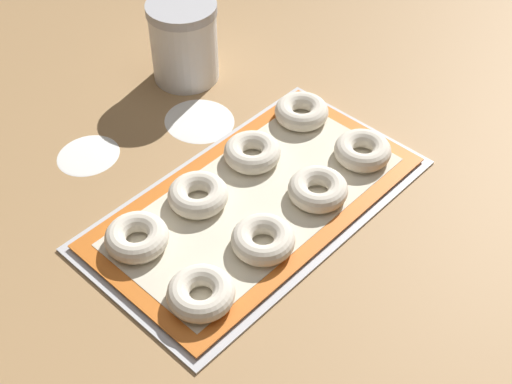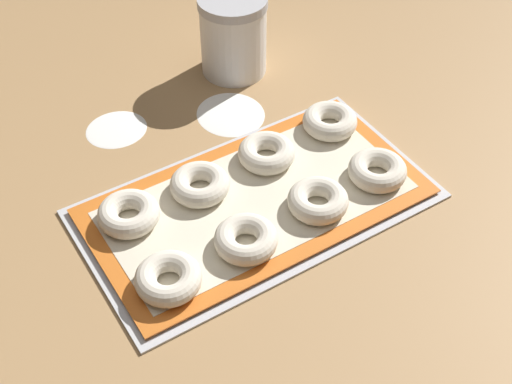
{
  "view_description": "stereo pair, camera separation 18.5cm",
  "coord_description": "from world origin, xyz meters",
  "px_view_note": "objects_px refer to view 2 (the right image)",
  "views": [
    {
      "loc": [
        -0.53,
        -0.5,
        0.76
      ],
      "look_at": [
        -0.01,
        0.0,
        0.03
      ],
      "focal_mm": 50.0,
      "sensor_mm": 36.0,
      "label": 1
    },
    {
      "loc": [
        -0.39,
        -0.61,
        0.76
      ],
      "look_at": [
        -0.01,
        0.0,
        0.03
      ],
      "focal_mm": 50.0,
      "sensor_mm": 36.0,
      "label": 2
    }
  ],
  "objects_px": {
    "bagel_back_far_left": "(129,214)",
    "flour_canister": "(233,35)",
    "bagel_front_far_left": "(168,278)",
    "bagel_back_far_right": "(330,121)",
    "bagel_front_far_right": "(377,170)",
    "bagel_front_mid_left": "(246,239)",
    "bagel_back_mid_left": "(200,184)",
    "bagel_back_mid_right": "(266,153)",
    "baking_tray": "(256,202)",
    "bagel_front_mid_right": "(318,200)"
  },
  "relations": [
    {
      "from": "bagel_back_far_left",
      "to": "flour_canister",
      "type": "height_order",
      "value": "flour_canister"
    },
    {
      "from": "bagel_front_far_left",
      "to": "bagel_back_far_right",
      "type": "xyz_separation_m",
      "value": [
        0.37,
        0.15,
        0.0
      ]
    },
    {
      "from": "bagel_front_far_right",
      "to": "bagel_back_far_right",
      "type": "relative_size",
      "value": 1.0
    },
    {
      "from": "bagel_front_far_left",
      "to": "flour_canister",
      "type": "distance_m",
      "value": 0.5
    },
    {
      "from": "bagel_front_mid_left",
      "to": "flour_canister",
      "type": "distance_m",
      "value": 0.43
    },
    {
      "from": "bagel_front_far_right",
      "to": "bagel_back_mid_left",
      "type": "xyz_separation_m",
      "value": [
        -0.24,
        0.11,
        0.0
      ]
    },
    {
      "from": "bagel_front_far_left",
      "to": "flour_canister",
      "type": "height_order",
      "value": "flour_canister"
    },
    {
      "from": "bagel_front_far_left",
      "to": "bagel_back_far_left",
      "type": "relative_size",
      "value": 1.0
    },
    {
      "from": "bagel_back_far_left",
      "to": "bagel_back_mid_left",
      "type": "height_order",
      "value": "same"
    },
    {
      "from": "bagel_front_far_left",
      "to": "bagel_back_far_left",
      "type": "bearing_deg",
      "value": 87.78
    },
    {
      "from": "bagel_front_far_left",
      "to": "bagel_front_far_right",
      "type": "height_order",
      "value": "same"
    },
    {
      "from": "bagel_back_mid_right",
      "to": "bagel_back_far_left",
      "type": "bearing_deg",
      "value": -178.91
    },
    {
      "from": "bagel_back_mid_left",
      "to": "bagel_front_far_left",
      "type": "bearing_deg",
      "value": -132.28
    },
    {
      "from": "bagel_front_far_right",
      "to": "bagel_back_mid_left",
      "type": "distance_m",
      "value": 0.27
    },
    {
      "from": "bagel_front_mid_left",
      "to": "bagel_back_mid_right",
      "type": "bearing_deg",
      "value": 48.22
    },
    {
      "from": "bagel_front_far_right",
      "to": "bagel_back_far_left",
      "type": "distance_m",
      "value": 0.37
    },
    {
      "from": "bagel_front_mid_left",
      "to": "bagel_back_mid_right",
      "type": "relative_size",
      "value": 1.0
    },
    {
      "from": "bagel_back_far_left",
      "to": "flour_canister",
      "type": "xyz_separation_m",
      "value": [
        0.32,
        0.25,
        0.05
      ]
    },
    {
      "from": "baking_tray",
      "to": "bagel_back_mid_right",
      "type": "bearing_deg",
      "value": 47.1
    },
    {
      "from": "bagel_front_mid_left",
      "to": "flour_canister",
      "type": "bearing_deg",
      "value": 61.3
    },
    {
      "from": "bagel_front_mid_left",
      "to": "bagel_back_far_left",
      "type": "xyz_separation_m",
      "value": [
        -0.11,
        0.13,
        0.0
      ]
    },
    {
      "from": "baking_tray",
      "to": "bagel_front_far_left",
      "type": "relative_size",
      "value": 5.77
    },
    {
      "from": "baking_tray",
      "to": "bagel_back_mid_right",
      "type": "xyz_separation_m",
      "value": [
        0.06,
        0.06,
        0.02
      ]
    },
    {
      "from": "bagel_front_far_left",
      "to": "bagel_back_far_right",
      "type": "distance_m",
      "value": 0.39
    },
    {
      "from": "bagel_back_far_left",
      "to": "bagel_front_mid_left",
      "type": "bearing_deg",
      "value": -48.07
    },
    {
      "from": "bagel_back_far_right",
      "to": "bagel_front_far_right",
      "type": "bearing_deg",
      "value": -93.52
    },
    {
      "from": "flour_canister",
      "to": "bagel_front_mid_left",
      "type": "bearing_deg",
      "value": -118.7
    },
    {
      "from": "bagel_back_far_left",
      "to": "flour_canister",
      "type": "relative_size",
      "value": 0.61
    },
    {
      "from": "bagel_front_far_left",
      "to": "flour_canister",
      "type": "bearing_deg",
      "value": 49.41
    },
    {
      "from": "bagel_back_far_right",
      "to": "flour_canister",
      "type": "bearing_deg",
      "value": 99.39
    },
    {
      "from": "bagel_back_far_right",
      "to": "bagel_front_far_left",
      "type": "bearing_deg",
      "value": -158.24
    },
    {
      "from": "bagel_front_far_left",
      "to": "bagel_front_far_right",
      "type": "distance_m",
      "value": 0.36
    },
    {
      "from": "bagel_back_mid_right",
      "to": "bagel_back_far_right",
      "type": "relative_size",
      "value": 1.0
    },
    {
      "from": "baking_tray",
      "to": "bagel_front_far_right",
      "type": "distance_m",
      "value": 0.19
    },
    {
      "from": "bagel_front_mid_right",
      "to": "bagel_back_mid_right",
      "type": "relative_size",
      "value": 1.0
    },
    {
      "from": "bagel_front_mid_left",
      "to": "bagel_back_mid_left",
      "type": "bearing_deg",
      "value": 90.78
    },
    {
      "from": "bagel_back_far_right",
      "to": "flour_canister",
      "type": "relative_size",
      "value": 0.61
    },
    {
      "from": "bagel_back_mid_left",
      "to": "flour_canister",
      "type": "relative_size",
      "value": 0.61
    },
    {
      "from": "bagel_front_mid_left",
      "to": "flour_canister",
      "type": "relative_size",
      "value": 0.61
    },
    {
      "from": "bagel_front_mid_right",
      "to": "bagel_back_mid_right",
      "type": "distance_m",
      "value": 0.12
    },
    {
      "from": "baking_tray",
      "to": "bagel_back_mid_left",
      "type": "relative_size",
      "value": 5.77
    },
    {
      "from": "bagel_front_mid_left",
      "to": "bagel_front_far_left",
      "type": "bearing_deg",
      "value": -178.19
    },
    {
      "from": "bagel_front_mid_right",
      "to": "bagel_back_mid_left",
      "type": "height_order",
      "value": "same"
    },
    {
      "from": "bagel_back_far_left",
      "to": "bagel_back_mid_right",
      "type": "bearing_deg",
      "value": 1.09
    },
    {
      "from": "bagel_front_mid_right",
      "to": "bagel_back_mid_right",
      "type": "height_order",
      "value": "same"
    },
    {
      "from": "bagel_front_far_right",
      "to": "flour_canister",
      "type": "height_order",
      "value": "flour_canister"
    },
    {
      "from": "baking_tray",
      "to": "bagel_back_mid_left",
      "type": "xyz_separation_m",
      "value": [
        -0.06,
        0.06,
        0.02
      ]
    },
    {
      "from": "baking_tray",
      "to": "bagel_front_mid_right",
      "type": "height_order",
      "value": "bagel_front_mid_right"
    },
    {
      "from": "bagel_front_mid_left",
      "to": "bagel_back_mid_right",
      "type": "height_order",
      "value": "same"
    },
    {
      "from": "bagel_front_far_left",
      "to": "bagel_back_mid_left",
      "type": "height_order",
      "value": "same"
    }
  ]
}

